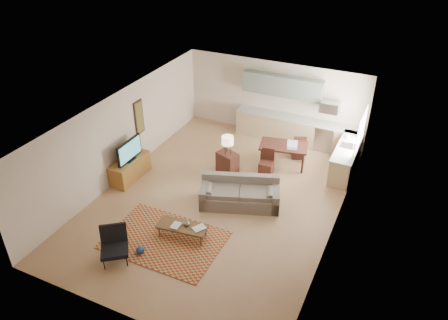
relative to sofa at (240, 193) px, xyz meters
The scene contains 25 objects.
room 1.14m from the sofa, behind, with size 9.00×9.00×9.00m.
kitchen_counter_back 4.19m from the sofa, 86.22° to the left, with size 4.26×0.64×0.92m, color tan, non-canonical shape.
kitchen_counter_right 3.78m from the sofa, 52.44° to the left, with size 0.64×2.26×0.92m, color tan, non-canonical shape.
kitchen_range 4.40m from the sofa, 71.78° to the left, with size 0.62×0.62×0.90m, color #A5A8AD.
kitchen_microwave 4.57m from the sofa, 71.86° to the left, with size 0.62×0.40×0.35m, color #A5A8AD.
upper_cabinets 4.61m from the sofa, 94.28° to the left, with size 2.80×0.34×0.70m, color slate.
window_right 4.14m from the sofa, 49.01° to the left, with size 0.02×1.40×1.05m, color white.
wall_art_left 4.10m from the sofa, 166.81° to the left, with size 0.06×0.42×1.10m, color olive, non-canonical shape.
triptych 4.72m from the sofa, 99.21° to the left, with size 1.70×0.04×0.50m, color beige, non-canonical shape.
rug 2.48m from the sofa, 117.42° to the right, with size 2.89×2.00×0.02m, color maroon.
sofa is the anchor object (origin of this frame).
coffee_table 2.04m from the sofa, 112.19° to the right, with size 1.28×0.51×0.39m, color #472F18, non-canonical shape.
book_a 2.21m from the sofa, 117.25° to the right, with size 0.23×0.30×0.03m, color #900B08.
book_b 1.78m from the sofa, 103.88° to the right, with size 0.37×0.40×0.02m, color navy.
vase 1.94m from the sofa, 110.33° to the right, with size 0.19×0.19×0.17m, color black.
armchair 3.73m from the sofa, 118.98° to the right, with size 0.73×0.73×0.84m, color black, non-canonical shape.
tv_credenza 3.58m from the sofa, behind, with size 0.55×1.44×0.66m, color brown, non-canonical shape.
tv 3.58m from the sofa, behind, with size 0.11×1.10×0.66m, color black, non-canonical shape.
console_table 1.64m from the sofa, 126.78° to the left, with size 0.63×0.42×0.74m, color #331711, non-canonical shape.
table_lamp 1.76m from the sofa, 126.78° to the left, with size 0.36×0.36×0.59m, color beige, non-canonical shape.
dining_table 2.54m from the sofa, 80.41° to the left, with size 1.49×0.85×0.75m, color #331711, non-canonical shape.
dining_chair_near 1.79m from the sofa, 86.09° to the left, with size 0.41×0.43×0.85m, color #331711, non-canonical shape.
dining_chair_far 3.31m from the sofa, 77.35° to the left, with size 0.42×0.44×0.87m, color #331711, non-canonical shape.
laptop 2.56m from the sofa, 73.33° to the left, with size 0.32×0.24×0.24m, color #A5A8AD, non-canonical shape.
soap_bottle 4.15m from the sofa, 57.53° to the left, with size 0.10×0.10×0.19m, color beige.
Camera 1 is at (4.42, -9.13, 7.51)m, focal length 35.00 mm.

